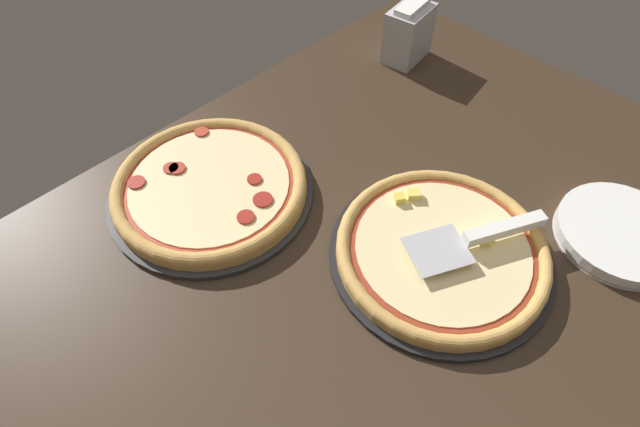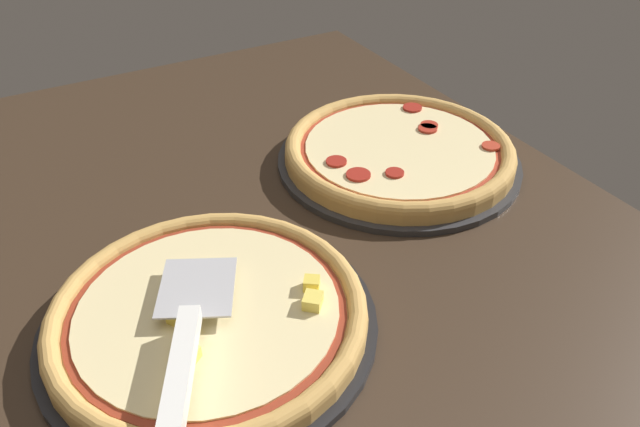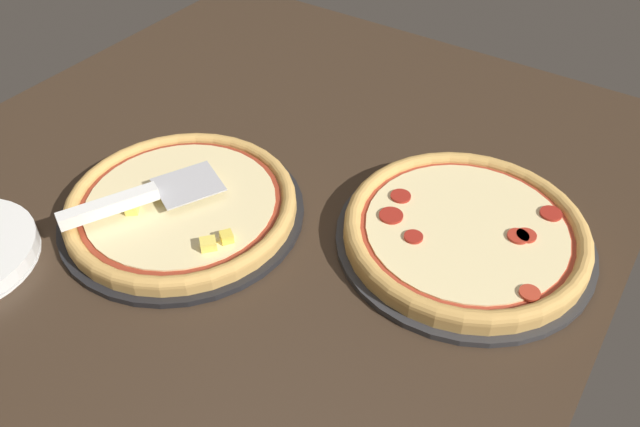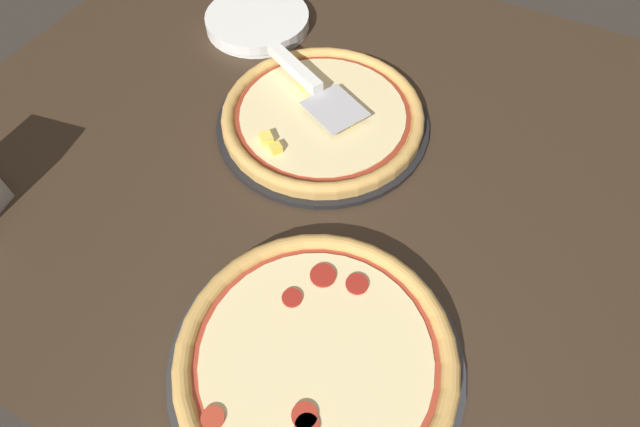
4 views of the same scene
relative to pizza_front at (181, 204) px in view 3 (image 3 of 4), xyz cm
name	(u,v)px [view 3 (image 3 of 4)]	position (x,y,z in cm)	size (l,w,h in cm)	color
ground_plane	(229,215)	(-5.27, 4.72, -4.07)	(140.50, 113.77, 3.60)	#38281C
pizza_pan_front	(183,212)	(-0.01, -0.01, -1.77)	(37.93, 37.93, 1.00)	black
pizza_front	(181,204)	(0.00, 0.00, 0.00)	(35.66, 35.66, 3.35)	tan
pizza_pan_back	(464,240)	(-18.70, 39.15, -1.77)	(38.35, 38.35, 1.00)	#2D2D30
pizza_back	(466,230)	(-18.70, 39.15, 0.19)	(36.05, 36.05, 3.03)	tan
serving_spatula	(128,201)	(6.15, -4.47, 2.88)	(24.03, 15.66, 2.00)	#B7B7BC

